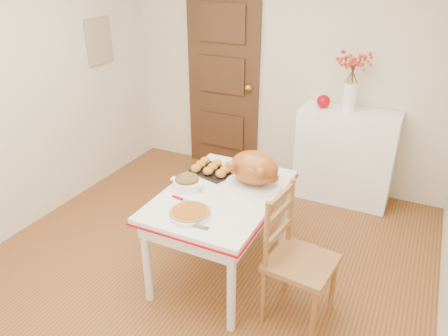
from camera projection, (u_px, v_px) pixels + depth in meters
The scene contains 18 objects.
floor at pixel (193, 277), 3.39m from camera, with size 3.50×4.00×0.00m, color #5C3811.
wall_back at pixel (285, 66), 4.45m from camera, with size 3.50×0.00×2.50m, color beige.
wall_left at pixel (3, 95), 3.53m from camera, with size 0.00×4.00×2.50m, color beige.
door_back at pixel (223, 80), 4.80m from camera, with size 0.85×0.06×2.06m, color #3F2315.
photo_board at pixel (99, 41), 4.38m from camera, with size 0.03×0.35×0.45m, color tan.
sideboard at pixel (345, 156), 4.32m from camera, with size 0.94×0.42×0.94m, color white.
kitchen_table at pixel (221, 233), 3.31m from camera, with size 0.82×1.20×0.71m, color silver, non-canonical shape.
chair_oak at pixel (302, 260), 2.83m from camera, with size 0.42×0.42×0.95m, color #935A36, non-canonical shape.
berry_vase at pixel (351, 82), 4.00m from camera, with size 0.29×0.29×0.56m, color white, non-canonical shape.
apple at pixel (324, 101), 4.19m from camera, with size 0.13×0.13×0.13m, color #9E000C.
turkey_platter at pixel (254, 169), 3.19m from camera, with size 0.43×0.35×0.27m, color #9E461C, non-canonical shape.
pumpkin_pie at pixel (190, 212), 2.86m from camera, with size 0.28×0.28×0.06m, color #944B13.
stuffing_dish at pixel (187, 182), 3.20m from camera, with size 0.27×0.21×0.10m, color brown, non-canonical shape.
rolls_tray at pixel (213, 168), 3.43m from camera, with size 0.31×0.25×0.08m, color #C47E20, non-canonical shape.
pie_server at pixel (193, 225), 2.76m from camera, with size 0.22×0.06×0.01m, color silver, non-canonical shape.
carving_knife at pixel (186, 201), 3.04m from camera, with size 0.26×0.06×0.01m, color silver, non-canonical shape.
drinking_glass at pixel (256, 161), 3.51m from camera, with size 0.06×0.06×0.11m, color white.
shaker_pair at pixel (273, 172), 3.36m from camera, with size 0.08×0.03×0.08m, color white, non-canonical shape.
Camera 1 is at (1.39, -2.28, 2.27)m, focal length 34.50 mm.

